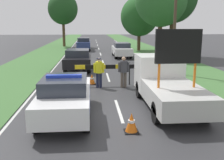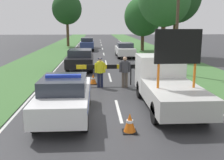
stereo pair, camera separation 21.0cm
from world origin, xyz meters
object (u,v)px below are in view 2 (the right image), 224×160
object	(u,v)px
police_car	(65,96)
road_barrier	(107,68)
police_officer	(100,70)
queued_car_sedan_black	(80,59)
pedestrian_civilian	(125,70)
traffic_cone_centre_front	(53,82)
traffic_cone_near_police	(93,79)
queued_car_van_white	(125,50)
work_truck	(166,83)
queued_car_hatch_blue	(87,44)
roadside_tree_near_right	(67,9)
utility_pole	(177,28)
roadside_tree_near_left	(143,16)
traffic_cone_near_truck	(130,123)

from	to	relation	value
police_car	road_barrier	world-z (taller)	police_car
police_officer	queued_car_sedan_black	xyz separation A→B (m)	(-1.41, 5.82, -0.15)
pedestrian_civilian	traffic_cone_centre_front	size ratio (longest dim) A/B	2.65
traffic_cone_near_police	queued_car_van_white	distance (m)	12.99
police_car	queued_car_van_white	size ratio (longest dim) A/B	0.98
police_officer	pedestrian_civilian	size ratio (longest dim) A/B	0.96
police_officer	pedestrian_civilian	world-z (taller)	pedestrian_civilian
work_truck	queued_car_hatch_blue	distance (m)	24.45
queued_car_van_white	queued_car_hatch_blue	size ratio (longest dim) A/B	1.12
pedestrian_civilian	police_officer	bearing A→B (deg)	153.26
pedestrian_civilian	road_barrier	bearing A→B (deg)	124.11
work_truck	traffic_cone_near_police	bearing A→B (deg)	-53.47
queued_car_sedan_black	roadside_tree_near_right	world-z (taller)	roadside_tree_near_right
police_officer	queued_car_hatch_blue	xyz separation A→B (m)	(-1.37, 20.67, -0.10)
queued_car_sedan_black	queued_car_hatch_blue	size ratio (longest dim) A/B	1.08
work_truck	police_officer	bearing A→B (deg)	-51.21
police_car	police_officer	size ratio (longest dim) A/B	2.82
police_officer	queued_car_sedan_black	bearing A→B (deg)	-85.21
queued_car_sedan_black	utility_pole	bearing A→B (deg)	161.91
work_truck	roadside_tree_near_right	distance (m)	31.97
road_barrier	roadside_tree_near_right	world-z (taller)	roadside_tree_near_right
roadside_tree_near_left	traffic_cone_centre_front	bearing A→B (deg)	-112.67
traffic_cone_near_police	roadside_tree_near_left	bearing A→B (deg)	72.18
work_truck	queued_car_hatch_blue	bearing A→B (deg)	-79.97
pedestrian_civilian	traffic_cone_near_police	xyz separation A→B (m)	(-1.73, 0.93, -0.70)
traffic_cone_near_police	roadside_tree_near_right	size ratio (longest dim) A/B	0.08
work_truck	roadside_tree_near_left	xyz separation A→B (m)	(3.14, 23.71, 3.38)
police_car	utility_pole	world-z (taller)	utility_pole
queued_car_sedan_black	roadside_tree_near_right	distance (m)	22.28
road_barrier	queued_car_sedan_black	bearing A→B (deg)	109.88
police_car	queued_car_sedan_black	size ratio (longest dim) A/B	1.03
road_barrier	queued_car_hatch_blue	bearing A→B (deg)	96.09
road_barrier	traffic_cone_near_truck	world-z (taller)	road_barrier
police_car	traffic_cone_near_truck	world-z (taller)	police_car
traffic_cone_near_truck	queued_car_van_white	xyz separation A→B (m)	(1.95, 19.58, 0.47)
work_truck	police_officer	distance (m)	4.38
pedestrian_civilian	queued_car_van_white	world-z (taller)	pedestrian_civilian
queued_car_hatch_blue	roadside_tree_near_right	world-z (taller)	roadside_tree_near_right
queued_car_sedan_black	queued_car_van_white	size ratio (longest dim) A/B	0.96
traffic_cone_centre_front	traffic_cone_near_truck	bearing A→B (deg)	-61.43
police_officer	pedestrian_civilian	distance (m)	1.34
road_barrier	traffic_cone_centre_front	xyz separation A→B (m)	(-2.95, -0.43, -0.66)
road_barrier	traffic_cone_near_police	distance (m)	1.07
work_truck	pedestrian_civilian	size ratio (longest dim) A/B	3.09
police_officer	roadside_tree_near_right	bearing A→B (deg)	-89.38
roadside_tree_near_left	utility_pole	size ratio (longest dim) A/B	1.13
work_truck	road_barrier	bearing A→B (deg)	-59.08
police_car	road_barrier	size ratio (longest dim) A/B	1.35
work_truck	pedestrian_civilian	bearing A→B (deg)	-67.04
police_car	roadside_tree_near_left	xyz separation A→B (m)	(7.24, 24.87, 3.57)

